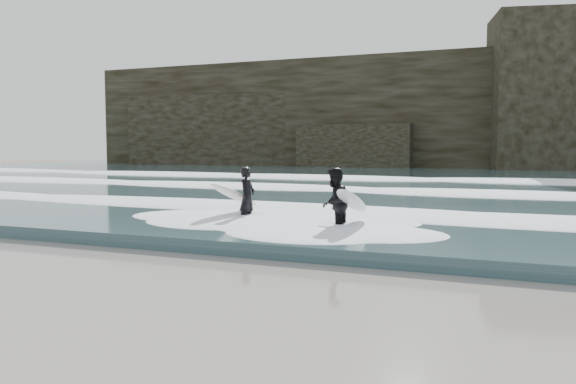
% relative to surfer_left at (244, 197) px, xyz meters
% --- Properties ---
extents(ground, '(120.00, 120.00, 0.00)m').
position_rel_surfer_left_xyz_m(ground, '(1.69, -6.79, -0.80)').
color(ground, '#85634F').
rests_on(ground, ground).
extents(sea, '(90.00, 52.00, 0.30)m').
position_rel_surfer_left_xyz_m(sea, '(1.69, 22.21, -0.65)').
color(sea, '#2E4A4E').
rests_on(sea, ground).
extents(headland, '(70.00, 9.00, 10.00)m').
position_rel_surfer_left_xyz_m(headland, '(1.69, 39.21, 4.20)').
color(headland, black).
rests_on(headland, ground).
extents(foam_near, '(60.00, 3.20, 0.20)m').
position_rel_surfer_left_xyz_m(foam_near, '(1.69, 2.21, -0.40)').
color(foam_near, white).
rests_on(foam_near, sea).
extents(foam_mid, '(60.00, 4.00, 0.24)m').
position_rel_surfer_left_xyz_m(foam_mid, '(1.69, 9.21, -0.38)').
color(foam_mid, white).
rests_on(foam_mid, sea).
extents(foam_far, '(60.00, 4.80, 0.30)m').
position_rel_surfer_left_xyz_m(foam_far, '(1.69, 18.21, -0.35)').
color(foam_far, white).
rests_on(foam_far, sea).
extents(surfer_left, '(0.97, 2.13, 1.58)m').
position_rel_surfer_left_xyz_m(surfer_left, '(0.00, 0.00, 0.00)').
color(surfer_left, black).
rests_on(surfer_left, ground).
extents(surfer_right, '(1.02, 1.80, 1.63)m').
position_rel_surfer_left_xyz_m(surfer_right, '(2.82, -0.90, 0.02)').
color(surfer_right, black).
rests_on(surfer_right, ground).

